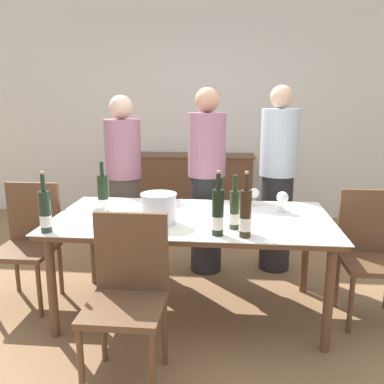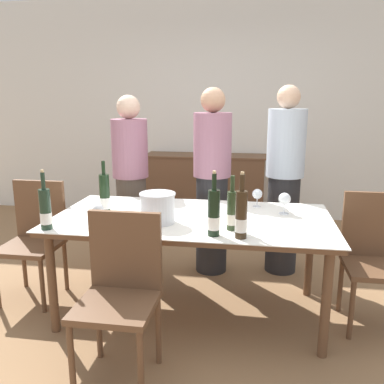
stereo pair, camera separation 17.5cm
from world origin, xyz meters
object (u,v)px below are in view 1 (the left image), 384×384
(wine_bottle_3, at_px, (218,213))
(person_guest_left, at_px, (207,182))
(wine_bottle_2, at_px, (245,215))
(chair_right_end, at_px, (370,247))
(dining_table, at_px, (192,225))
(wine_bottle_4, at_px, (103,197))
(chair_near_front, at_px, (128,287))
(wine_bottle_0, at_px, (234,210))
(ice_bucket, at_px, (159,208))
(chair_left_end, at_px, (29,236))
(person_guest_right, at_px, (278,180))
(wine_bottle_1, at_px, (45,212))
(wine_glass_1, at_px, (99,212))
(sideboard_cabinet, at_px, (193,187))
(wine_glass_0, at_px, (282,198))
(person_host, at_px, (124,182))
(wine_glass_2, at_px, (254,194))

(wine_bottle_3, bearing_deg, person_guest_left, 96.88)
(wine_bottle_2, height_order, chair_right_end, wine_bottle_2)
(dining_table, distance_m, wine_bottle_3, 0.47)
(wine_bottle_4, distance_m, chair_near_front, 0.85)
(wine_bottle_3, bearing_deg, wine_bottle_0, 52.12)
(chair_near_front, bearing_deg, ice_bucket, 81.83)
(wine_bottle_4, distance_m, chair_left_end, 0.74)
(wine_bottle_4, distance_m, person_guest_right, 1.60)
(wine_bottle_0, height_order, wine_bottle_1, wine_bottle_1)
(wine_bottle_0, distance_m, wine_bottle_1, 1.19)
(wine_bottle_0, xyz_separation_m, wine_glass_1, (-0.86, -0.08, -0.01))
(dining_table, relative_size, chair_near_front, 2.08)
(wine_bottle_3, bearing_deg, sideboard_cabinet, 98.37)
(wine_bottle_3, bearing_deg, wine_glass_0, 50.67)
(wine_bottle_3, height_order, wine_glass_0, wine_bottle_3)
(sideboard_cabinet, distance_m, chair_right_end, 2.71)
(wine_bottle_0, xyz_separation_m, person_host, (-1.01, 1.10, -0.06))
(chair_left_end, height_order, person_host, person_host)
(chair_right_end, distance_m, person_host, 2.15)
(chair_near_front, bearing_deg, person_host, 105.20)
(wine_bottle_1, distance_m, person_host, 1.28)
(wine_bottle_0, relative_size, person_guest_left, 0.21)
(dining_table, bearing_deg, wine_bottle_3, -62.59)
(chair_right_end, height_order, person_host, person_host)
(wine_glass_1, relative_size, person_guest_right, 0.09)
(ice_bucket, height_order, wine_bottle_3, wine_bottle_3)
(sideboard_cabinet, xyz_separation_m, person_guest_left, (0.26, -1.58, 0.40))
(dining_table, xyz_separation_m, wine_glass_1, (-0.56, -0.32, 0.17))
(sideboard_cabinet, xyz_separation_m, chair_near_front, (-0.08, -3.08, 0.11))
(wine_bottle_2, bearing_deg, wine_glass_2, 82.79)
(chair_right_end, xyz_separation_m, person_guest_left, (-1.21, 0.68, 0.31))
(sideboard_cabinet, xyz_separation_m, wine_bottle_0, (0.50, -2.60, 0.43))
(sideboard_cabinet, relative_size, wine_glass_0, 9.77)
(wine_bottle_4, xyz_separation_m, chair_right_end, (1.90, 0.11, -0.35))
(wine_bottle_1, height_order, wine_glass_2, wine_bottle_1)
(wine_glass_1, height_order, chair_left_end, chair_left_end)
(chair_left_end, xyz_separation_m, chair_right_end, (2.54, -0.00, -0.00))
(wine_glass_2, distance_m, chair_right_end, 0.91)
(sideboard_cabinet, bearing_deg, ice_bucket, -89.95)
(chair_left_end, height_order, chair_near_front, chair_near_front)
(sideboard_cabinet, height_order, wine_bottle_4, wine_bottle_4)
(wine_bottle_1, relative_size, wine_glass_1, 2.48)
(dining_table, distance_m, person_host, 1.12)
(chair_left_end, bearing_deg, sideboard_cabinet, 64.88)
(wine_bottle_2, height_order, chair_near_front, wine_bottle_2)
(dining_table, bearing_deg, wine_bottle_4, -177.68)
(wine_bottle_3, relative_size, wine_glass_1, 2.57)
(wine_bottle_4, distance_m, person_host, 0.89)
(wine_bottle_3, bearing_deg, dining_table, 117.41)
(wine_bottle_2, relative_size, person_guest_right, 0.24)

